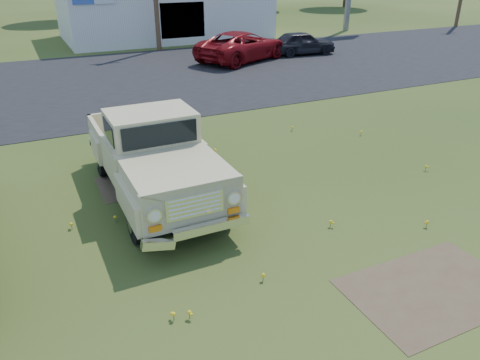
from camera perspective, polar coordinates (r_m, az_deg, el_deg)
name	(u,v)px	position (r m, az deg, el deg)	size (l,w,h in m)	color
ground	(275,229)	(10.22, 4.28, -5.95)	(140.00, 140.00, 0.00)	#2A4014
asphalt_lot	(121,80)	(23.56, -14.32, 11.70)	(90.00, 14.00, 0.02)	black
dirt_patch_a	(432,290)	(9.16, 22.36, -12.27)	(3.00, 2.00, 0.01)	brown
dirt_patch_b	(142,183)	(12.48, -11.81, -0.32)	(2.20, 1.60, 0.01)	brown
commercial_building	(164,7)	(36.20, -9.25, 20.12)	(14.20, 8.20, 4.15)	silver
vintage_pickup_truck	(153,155)	(11.30, -10.51, 3.03)	(2.32, 5.97, 2.17)	#C0B681
red_pickup	(242,46)	(27.26, 0.27, 15.99)	(2.67, 5.80, 1.61)	maroon
dark_sedan	(302,43)	(29.37, 7.57, 16.22)	(1.60, 3.99, 1.36)	black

